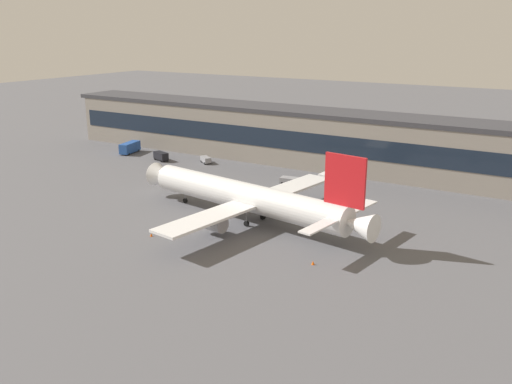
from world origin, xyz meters
TOP-DOWN VIEW (x-y plane):
  - ground_plane at (0.00, 0.00)m, footprint 600.00×600.00m
  - terminal_building at (0.00, 54.26)m, footprint 178.10×15.35m
  - airliner at (5.90, 4.17)m, footprint 56.88×48.66m
  - baggage_tug at (6.00, 40.67)m, footprint 2.28×3.71m
  - crew_van at (-44.33, 35.59)m, footprint 5.63×3.78m
  - follow_me_car at (-31.16, 39.92)m, footprint 4.70×4.07m
  - pushback_tractor at (0.27, 32.81)m, footprint 5.12×3.25m
  - fuel_truck at (-59.46, 38.28)m, footprint 4.56×8.81m
  - traffic_cone_0 at (-5.44, -12.58)m, footprint 0.50×0.50m
  - traffic_cone_1 at (-6.41, -7.49)m, footprint 0.59×0.59m
  - traffic_cone_2 at (26.23, -8.43)m, footprint 0.54×0.54m

SIDE VIEW (x-z plane):
  - ground_plane at x=0.00m, z-range 0.00..0.00m
  - traffic_cone_0 at x=-5.44m, z-range 0.00..0.62m
  - traffic_cone_2 at x=26.23m, z-range 0.00..0.68m
  - traffic_cone_1 at x=-6.41m, z-range 0.00..0.74m
  - pushback_tractor at x=0.27m, z-range 0.17..1.92m
  - baggage_tug at x=6.00m, z-range 0.16..2.01m
  - follow_me_car at x=-31.16m, z-range 0.17..2.02m
  - crew_van at x=-44.33m, z-range 0.18..2.73m
  - fuel_truck at x=-59.46m, z-range 0.21..3.56m
  - airliner at x=5.90m, z-range -3.45..13.52m
  - terminal_building at x=0.00m, z-range 0.02..15.81m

